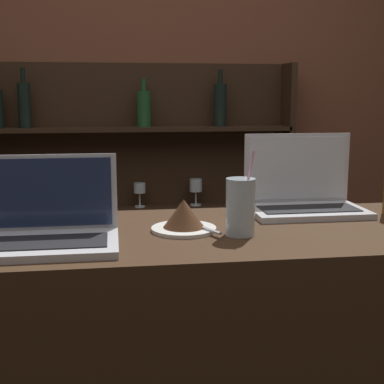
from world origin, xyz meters
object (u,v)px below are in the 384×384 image
Objects in this scene: laptop_near at (46,227)px; cake_plate at (183,217)px; laptop_far at (303,194)px; water_glass at (240,207)px.

laptop_near is 0.35m from cake_plate.
laptop_far is at bearing 19.93° from laptop_near.
laptop_near reaches higher than cake_plate.
laptop_near is 1.00× the size of laptop_far.
cake_plate is 0.16m from water_glass.
cake_plate is (0.34, 0.08, -0.01)m from laptop_near.
water_glass reaches higher than laptop_near.
laptop_far reaches higher than laptop_near.
laptop_far is 0.44m from cake_plate.
laptop_near is at bearing -160.07° from laptop_far.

